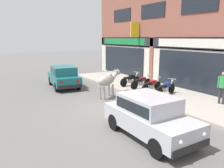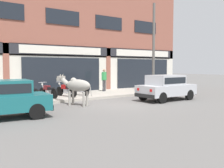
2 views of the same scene
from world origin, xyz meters
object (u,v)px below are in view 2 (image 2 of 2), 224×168
Objects in this scene: cow at (77,86)px; motorcycle_2 at (66,90)px; motorcycle_1 at (48,91)px; utility_pole at (154,48)px; motorcycle_3 at (79,89)px; car_1 at (2,98)px; motorcycle_0 at (31,92)px; pedestrian at (104,78)px; car_0 at (166,86)px.

cow is 2.79m from motorcycle_2.
motorcycle_1 is 7.99m from utility_pole.
motorcycle_3 is (1.75, 2.83, -0.46)m from cow.
motorcycle_2 is (1.10, -0.10, 0.00)m from motorcycle_1.
car_1 reaches higher than motorcycle_0.
pedestrian reaches higher than car_1.
pedestrian reaches higher than motorcycle_3.
motorcycle_3 is at bearing 3.54° from motorcycle_0.
motorcycle_3 is at bearing 128.65° from car_0.
car_0 is 7.62m from motorcycle_0.
motorcycle_0 is 3.13m from motorcycle_3.
cow is 5.29m from car_0.
utility_pole is (5.35, -1.25, 2.71)m from motorcycle_3.
motorcycle_3 is 2.97m from pedestrian.
car_1 is (-3.87, -1.21, -0.19)m from cow.
motorcycle_0 is at bearing 179.95° from motorcycle_2.
motorcycle_3 is at bearing 166.89° from utility_pole.
motorcycle_2 is at bearing -161.09° from pedestrian.
car_1 is 6.03m from motorcycle_2.
utility_pole is at bearing -13.11° from motorcycle_3.
pedestrian is (3.68, 1.26, 0.60)m from motorcycle_2.
car_1 is 2.08× the size of motorcycle_1.
motorcycle_0 is (-6.47, 4.00, -0.27)m from car_0.
motorcycle_3 is (3.12, 0.19, 0.00)m from motorcycle_0.
car_0 reaches higher than motorcycle_3.
motorcycle_0 is at bearing -174.81° from motorcycle_1.
car_1 is at bearing -165.73° from utility_pole.
car_1 reaches higher than motorcycle_2.
cow is at bearing -83.25° from motorcycle_1.
car_0 is 2.03× the size of motorcycle_3.
car_0 is 0.97× the size of car_1.
motorcycle_2 is at bearing 137.27° from car_0.
car_1 is 0.61× the size of utility_pole.
cow reaches higher than motorcycle_0.
pedestrian is at bearing 96.98° from car_0.
cow is 7.62m from utility_pole.
motorcycle_1 is 1.10m from motorcycle_2.
utility_pole reaches higher than cow.
motorcycle_3 is (0.98, 0.19, 0.00)m from motorcycle_2.
cow is 1.12× the size of motorcycle_2.
pedestrian is (2.71, 1.07, 0.60)m from motorcycle_3.
pedestrian reaches higher than car_0.
car_1 is 5.31m from motorcycle_1.
motorcycle_0 is at bearing 172.91° from utility_pole.
motorcycle_2 is 6.96m from utility_pole.
cow is 2.79m from motorcycle_1.
cow reaches higher than car_0.
pedestrian is (8.33, 5.10, 0.33)m from car_1.
motorcycle_0 is at bearing -167.80° from pedestrian.
car_0 is at bearing -51.35° from motorcycle_3.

